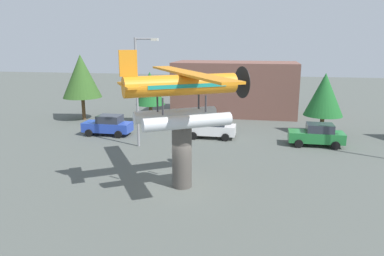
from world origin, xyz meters
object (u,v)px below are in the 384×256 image
(car_far_green, at_px, (317,135))
(storefront_building, at_px, (235,88))
(floatplane_monument, at_px, (184,94))
(streetlight_primary, at_px, (139,85))
(car_near_blue, at_px, (108,125))
(display_pedestal, at_px, (182,156))
(car_mid_white, at_px, (211,128))
(tree_east, at_px, (150,89))
(tree_west, at_px, (81,76))
(tree_center_back, at_px, (324,95))

(car_far_green, height_order, storefront_building, storefront_building)
(floatplane_monument, height_order, streetlight_primary, streetlight_primary)
(car_near_blue, bearing_deg, floatplane_monument, 131.52)
(display_pedestal, xyz_separation_m, car_mid_white, (0.16, 10.95, -0.92))
(car_mid_white, height_order, tree_east, tree_east)
(car_near_blue, distance_m, car_far_green, 17.50)
(floatplane_monument, relative_size, storefront_building, 0.70)
(car_near_blue, bearing_deg, tree_west, -47.49)
(tree_west, relative_size, tree_east, 1.32)
(floatplane_monument, xyz_separation_m, car_near_blue, (-8.98, 10.14, -4.39))
(storefront_building, xyz_separation_m, tree_center_back, (8.30, -8.10, 0.64))
(car_mid_white, xyz_separation_m, tree_west, (-14.20, 4.90, 3.65))
(car_mid_white, xyz_separation_m, storefront_building, (1.10, 11.05, 2.03))
(floatplane_monument, xyz_separation_m, tree_center_back, (9.44, 13.84, -1.73))
(car_near_blue, height_order, car_mid_white, same)
(car_near_blue, height_order, tree_east, tree_east)
(tree_west, height_order, tree_center_back, tree_west)
(car_far_green, xyz_separation_m, streetlight_primary, (-13.52, -2.78, 3.91))
(display_pedestal, relative_size, floatplane_monument, 0.38)
(display_pedestal, xyz_separation_m, car_far_green, (8.63, 10.11, -0.92))
(display_pedestal, distance_m, floatplane_monument, 3.47)
(display_pedestal, bearing_deg, tree_center_back, 55.50)
(streetlight_primary, relative_size, tree_center_back, 1.54)
(floatplane_monument, bearing_deg, car_far_green, 17.70)
(car_far_green, height_order, tree_west, tree_west)
(streetlight_primary, xyz_separation_m, storefront_building, (6.16, 14.68, -1.88))
(car_far_green, relative_size, tree_east, 0.82)
(storefront_building, height_order, tree_center_back, storefront_building)
(storefront_building, bearing_deg, car_far_green, -58.23)
(floatplane_monument, distance_m, streetlight_primary, 8.83)
(tree_center_back, bearing_deg, storefront_building, 135.70)
(tree_west, distance_m, tree_center_back, 23.70)
(display_pedestal, bearing_deg, tree_west, 131.53)
(car_far_green, bearing_deg, streetlight_primary, 11.63)
(car_mid_white, height_order, storefront_building, storefront_building)
(floatplane_monument, xyz_separation_m, storefront_building, (1.15, 21.93, -2.36))
(tree_east, relative_size, tree_center_back, 0.94)
(car_mid_white, xyz_separation_m, streetlight_primary, (-5.05, -3.63, 3.91))
(tree_east, bearing_deg, car_mid_white, -34.84)
(streetlight_primary, bearing_deg, tree_center_back, 24.48)
(display_pedestal, height_order, car_far_green, display_pedestal)
(display_pedestal, distance_m, tree_east, 17.15)
(floatplane_monument, relative_size, car_mid_white, 2.24)
(car_near_blue, xyz_separation_m, car_far_green, (17.50, -0.11, 0.00))
(display_pedestal, height_order, floatplane_monument, floatplane_monument)
(tree_west, bearing_deg, streetlight_primary, -43.01)
(display_pedestal, relative_size, streetlight_primary, 0.43)
(storefront_building, bearing_deg, floatplane_monument, -93.00)
(car_mid_white, height_order, tree_west, tree_west)
(display_pedestal, height_order, tree_center_back, tree_center_back)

